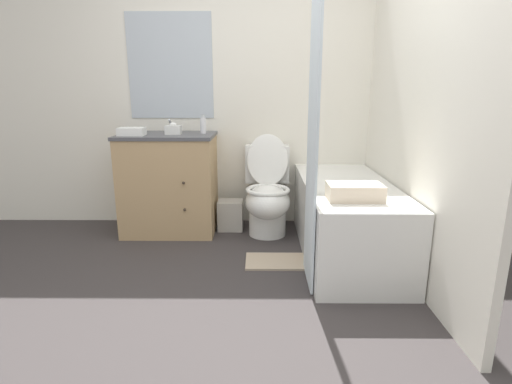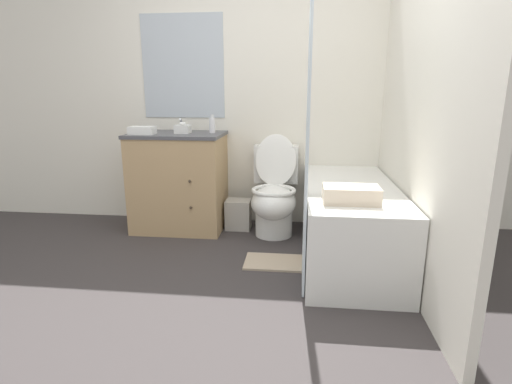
# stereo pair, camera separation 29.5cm
# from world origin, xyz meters

# --- Properties ---
(ground_plane) EXTENTS (14.00, 14.00, 0.00)m
(ground_plane) POSITION_xyz_m (0.00, 0.00, 0.00)
(ground_plane) COLOR #383333
(wall_back) EXTENTS (8.00, 0.06, 2.50)m
(wall_back) POSITION_xyz_m (-0.01, 1.74, 1.25)
(wall_back) COLOR white
(wall_back) RESTS_ON ground_plane
(wall_right) EXTENTS (0.05, 2.72, 2.50)m
(wall_right) POSITION_xyz_m (1.15, 0.86, 1.25)
(wall_right) COLOR white
(wall_right) RESTS_ON ground_plane
(vanity_cabinet) EXTENTS (0.83, 0.60, 0.90)m
(vanity_cabinet) POSITION_xyz_m (-0.71, 1.44, 0.46)
(vanity_cabinet) COLOR tan
(vanity_cabinet) RESTS_ON ground_plane
(sink_faucet) EXTENTS (0.14, 0.12, 0.12)m
(sink_faucet) POSITION_xyz_m (-0.71, 1.63, 0.93)
(sink_faucet) COLOR silver
(sink_faucet) RESTS_ON vanity_cabinet
(toilet) EXTENTS (0.40, 0.67, 0.89)m
(toilet) POSITION_xyz_m (0.18, 1.36, 0.35)
(toilet) COLOR white
(toilet) RESTS_ON ground_plane
(bathtub) EXTENTS (0.67, 1.60, 0.57)m
(bathtub) POSITION_xyz_m (0.78, 0.92, 0.29)
(bathtub) COLOR white
(bathtub) RESTS_ON ground_plane
(shower_curtain) EXTENTS (0.02, 0.43, 1.89)m
(shower_curtain) POSITION_xyz_m (0.44, 0.43, 0.95)
(shower_curtain) COLOR silver
(shower_curtain) RESTS_ON ground_plane
(wastebasket) EXTENTS (0.23, 0.19, 0.28)m
(wastebasket) POSITION_xyz_m (-0.17, 1.47, 0.14)
(wastebasket) COLOR #B7B2A8
(wastebasket) RESTS_ON ground_plane
(tissue_box) EXTENTS (0.13, 0.11, 0.10)m
(tissue_box) POSITION_xyz_m (-0.65, 1.41, 0.94)
(tissue_box) COLOR white
(tissue_box) RESTS_ON vanity_cabinet
(soap_dispenser) EXTENTS (0.05, 0.05, 0.16)m
(soap_dispenser) POSITION_xyz_m (-0.39, 1.46, 0.97)
(soap_dispenser) COLOR silver
(soap_dispenser) RESTS_ON vanity_cabinet
(hand_towel_folded) EXTENTS (0.22, 0.14, 0.07)m
(hand_towel_folded) POSITION_xyz_m (-0.98, 1.30, 0.93)
(hand_towel_folded) COLOR white
(hand_towel_folded) RESTS_ON vanity_cabinet
(bath_towel_folded) EXTENTS (0.35, 0.21, 0.11)m
(bath_towel_folded) POSITION_xyz_m (0.72, 0.43, 0.63)
(bath_towel_folded) COLOR beige
(bath_towel_folded) RESTS_ON bathtub
(bath_mat) EXTENTS (0.47, 0.30, 0.02)m
(bath_mat) POSITION_xyz_m (0.23, 0.72, 0.01)
(bath_mat) COLOR tan
(bath_mat) RESTS_ON ground_plane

